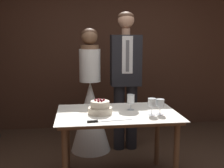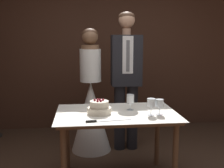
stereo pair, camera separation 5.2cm
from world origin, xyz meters
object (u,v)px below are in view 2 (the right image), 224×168
Objects in this scene: bride at (91,107)px; tiered_cake at (99,108)px; wine_glass_far at (159,104)px; wine_glass_middle at (130,100)px; wine_glass_near at (151,103)px; cake_knife at (100,121)px; cake_table at (117,121)px; groom at (126,74)px.

tiered_cake is at bearing -86.29° from bride.
wine_glass_far is (0.60, -0.11, 0.05)m from tiered_cake.
wine_glass_middle is at bearing 16.98° from tiered_cake.
wine_glass_near and wine_glass_middle have the same top height.
bride is (-0.57, 1.02, -0.27)m from wine_glass_near.
tiered_cake is at bearing 170.02° from wine_glass_far.
cake_knife is 2.74× the size of wine_glass_far.
cake_knife is (-0.01, -0.28, -0.05)m from tiered_cake.
cake_table is 7.29× the size of wine_glass_middle.
bride is (-0.24, 0.88, -0.06)m from cake_table.
wine_glass_middle is at bearing 27.09° from cake_table.
cake_table is 0.38m from cake_knife.
cake_knife is 2.53× the size of wine_glass_middle.
wine_glass_near is at bearing -51.88° from wine_glass_middle.
wine_glass_far is at bearing 6.98° from wine_glass_near.
cake_knife reaches higher than cake_table.
bride reaches higher than cake_table.
wine_glass_near is at bearing -12.81° from tiered_cake.
groom reaches higher than wine_glass_middle.
cake_table is at bearing 163.03° from wine_glass_far.
wine_glass_far is (0.26, -0.21, -0.00)m from wine_glass_middle.
cake_table is 0.91m from bride.
groom is (-0.09, 1.02, 0.17)m from wine_glass_near.
bride is at bearing 123.30° from wine_glass_far.
groom is at bearing 84.24° from wine_glass_middle.
bride is at bearing 85.12° from cake_knife.
wine_glass_near is (0.53, 0.17, 0.12)m from cake_knife.
cake_knife is 0.65m from wine_glass_far.
cake_knife is at bearing -162.37° from wine_glass_near.
groom reaches higher than wine_glass_near.
groom is at bearing 62.79° from cake_knife.
cake_knife is 0.54m from wine_glass_middle.
cake_table is 0.42m from wine_glass_near.
wine_glass_middle is 0.34m from wine_glass_far.
groom is (0.08, 0.80, 0.18)m from wine_glass_middle.
bride is (-0.66, 1.01, -0.26)m from wine_glass_far.
wine_glass_far is at bearing -56.70° from bride.
wine_glass_far is at bearing -16.97° from cake_table.
cake_table is 2.87× the size of cake_knife.
wine_glass_far is at bearing -38.73° from wine_glass_middle.
tiered_cake is at bearing -172.92° from cake_table.
cake_knife is at bearing -122.27° from cake_table.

